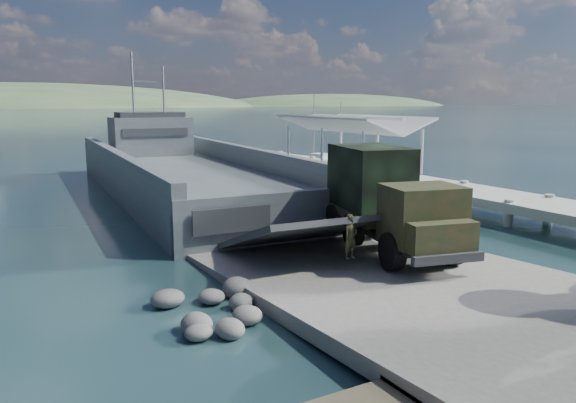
# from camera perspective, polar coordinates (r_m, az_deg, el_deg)

# --- Properties ---
(ground) EXTENTS (1400.00, 1400.00, 0.00)m
(ground) POSITION_cam_1_polar(r_m,az_deg,el_deg) (20.35, 9.67, -8.18)
(ground) COLOR #163235
(ground) RESTS_ON ground
(boat_ramp) EXTENTS (10.00, 18.00, 0.50)m
(boat_ramp) POSITION_cam_1_polar(r_m,az_deg,el_deg) (19.55, 11.57, -8.25)
(boat_ramp) COLOR slate
(boat_ramp) RESTS_ON ground
(shoreline_rocks) EXTENTS (3.20, 5.60, 0.90)m
(shoreline_rocks) POSITION_cam_1_polar(r_m,az_deg,el_deg) (17.73, -7.43, -10.94)
(shoreline_rocks) COLOR #4E4D4B
(shoreline_rocks) RESTS_ON ground
(distant_headlands) EXTENTS (1000.00, 240.00, 48.00)m
(distant_headlands) POSITION_cam_1_polar(r_m,az_deg,el_deg) (578.26, -23.79, 8.74)
(distant_headlands) COLOR #344E31
(distant_headlands) RESTS_ON ground
(pier) EXTENTS (6.40, 44.00, 6.10)m
(pier) POSITION_cam_1_polar(r_m,az_deg,el_deg) (42.38, 7.31, 3.67)
(pier) COLOR #999990
(pier) RESTS_ON ground
(landing_craft) EXTENTS (11.88, 38.04, 11.15)m
(landing_craft) POSITION_cam_1_polar(r_m,az_deg,el_deg) (39.16, -10.39, 2.04)
(landing_craft) COLOR #475053
(landing_craft) RESTS_ON ground
(military_truck) EXTENTS (4.51, 8.92, 3.97)m
(military_truck) POSITION_cam_1_polar(r_m,az_deg,el_deg) (22.92, 9.90, 0.28)
(military_truck) COLOR black
(military_truck) RESTS_ON boat_ramp
(soldier) EXTENTS (0.64, 0.49, 1.59)m
(soldier) POSITION_cam_1_polar(r_m,az_deg,el_deg) (19.88, 6.37, -4.65)
(soldier) COLOR black
(soldier) RESTS_ON boat_ramp
(sailboat_near) EXTENTS (2.13, 5.41, 6.42)m
(sailboat_near) POSITION_cam_1_polar(r_m,az_deg,el_deg) (52.89, 5.38, 3.63)
(sailboat_near) COLOR silver
(sailboat_near) RESTS_ON ground
(sailboat_far) EXTENTS (2.82, 6.19, 7.27)m
(sailboat_far) POSITION_cam_1_polar(r_m,az_deg,el_deg) (56.04, 2.72, 4.08)
(sailboat_far) COLOR silver
(sailboat_far) RESTS_ON ground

